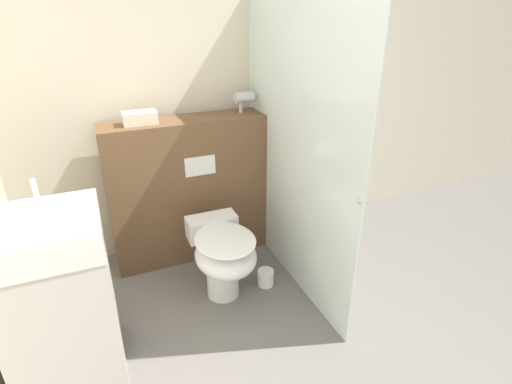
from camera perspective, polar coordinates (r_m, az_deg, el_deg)
wall_back at (r=3.11m, az=-9.03°, el=14.23°), size 8.00×0.06×2.50m
partition_panel at (r=3.08m, az=-8.46°, el=0.47°), size 1.30×0.30×1.10m
shower_glass at (r=2.62m, az=5.41°, el=6.03°), size 0.04×1.51×1.94m
toilet at (r=2.66m, az=-4.73°, el=-8.96°), size 0.39×0.60×0.51m
sink_vanity at (r=2.31m, az=-26.28°, el=-13.72°), size 0.52×0.50×1.09m
hair_drier at (r=3.02m, az=-1.54°, el=13.30°), size 0.17×0.08×0.15m
folded_towel at (r=2.82m, az=-16.27°, el=10.14°), size 0.22×0.12×0.08m
spare_toilet_roll at (r=2.92m, az=1.38°, el=-12.12°), size 0.12×0.12×0.12m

